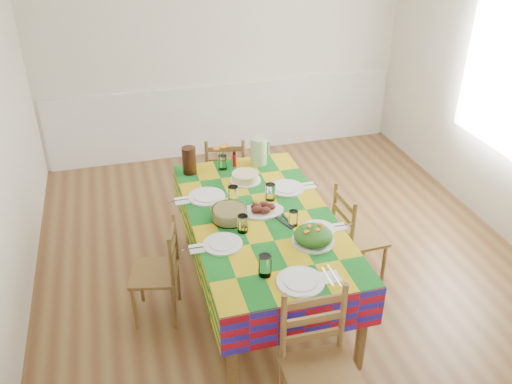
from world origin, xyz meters
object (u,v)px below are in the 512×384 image
dining_table (262,226)px  chair_far (226,178)px  chair_left (160,273)px  meat_platter (263,209)px  chair_near (319,369)px  chair_right (355,237)px  green_pitcher (259,151)px  tea_pitcher (189,160)px

dining_table → chair_far: bearing=90.4°
dining_table → chair_left: size_ratio=2.40×
meat_platter → chair_far: bearing=91.5°
dining_table → chair_far: (-0.01, 1.32, -0.26)m
chair_near → chair_far: chair_near is taller
dining_table → chair_far: size_ratio=2.22×
chair_left → chair_right: 1.68m
green_pitcher → chair_near: green_pitcher is taller
chair_far → chair_left: 1.57m
tea_pitcher → green_pitcher: bearing=1.0°
green_pitcher → chair_left: green_pitcher is taller
tea_pitcher → chair_right: tea_pitcher is taller
chair_near → tea_pitcher: bearing=101.9°
dining_table → chair_near: (0.00, -1.31, -0.22)m
green_pitcher → chair_far: bearing=117.7°
chair_left → chair_right: chair_right is taller
green_pitcher → tea_pitcher: size_ratio=1.04×
chair_far → green_pitcher: bearing=129.2°
tea_pitcher → chair_far: 0.78m
tea_pitcher → chair_left: bearing=-115.0°
meat_platter → tea_pitcher: size_ratio=1.37×
meat_platter → chair_near: 1.41m
green_pitcher → chair_right: bearing=-55.1°
chair_far → chair_right: chair_far is taller
dining_table → meat_platter: (0.02, 0.06, 0.12)m
dining_table → green_pitcher: 0.94m
meat_platter → chair_left: (-0.86, -0.06, -0.41)m
meat_platter → green_pitcher: (0.20, 0.83, 0.10)m
meat_platter → green_pitcher: green_pitcher is taller
chair_far → tea_pitcher: bearing=58.2°
tea_pitcher → chair_near: (0.43, -2.19, -0.44)m
chair_near → chair_right: size_ratio=1.11×
meat_platter → chair_left: bearing=-175.7°
dining_table → chair_right: size_ratio=2.27×
meat_platter → tea_pitcher: 0.94m
chair_far → dining_table: bearing=101.9°
meat_platter → chair_far: chair_far is taller
green_pitcher → meat_platter: bearing=-103.3°
dining_table → tea_pitcher: (-0.43, 0.87, 0.22)m
meat_platter → chair_near: bearing=-91.0°
green_pitcher → chair_far: size_ratio=0.28×
chair_left → green_pitcher: bearing=143.3°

